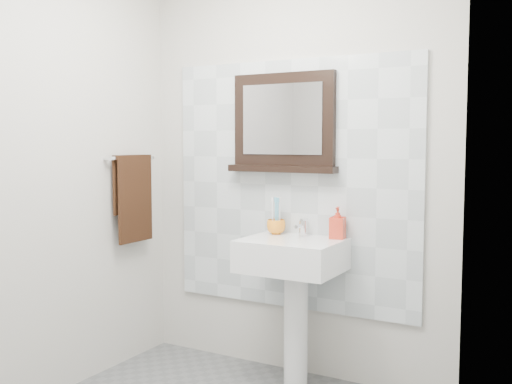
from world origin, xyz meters
TOP-DOWN VIEW (x-y plane):
  - back_wall at (0.00, 1.10)m, footprint 2.00×0.01m
  - left_wall at (-1.00, 0.00)m, footprint 0.01×2.20m
  - right_wall at (1.00, 0.00)m, footprint 0.01×2.20m
  - splashback at (0.00, 1.09)m, footprint 1.60×0.02m
  - pedestal_sink at (0.11, 0.87)m, footprint 0.55×0.44m
  - toothbrush_cup at (-0.06, 0.99)m, footprint 0.14×0.14m
  - toothbrushes at (-0.05, 0.99)m, footprint 0.05×0.04m
  - soap_dispenser at (0.33, 1.01)m, footprint 0.09×0.09m
  - framed_mirror at (-0.04, 1.06)m, footprint 0.70×0.11m
  - towel_bar at (-0.95, 0.74)m, footprint 0.07×0.40m
  - hand_towel at (-0.94, 0.74)m, footprint 0.06×0.30m

SIDE VIEW (x-z plane):
  - pedestal_sink at x=0.11m, z-range 0.20..1.16m
  - toothbrush_cup at x=-0.06m, z-range 0.86..0.95m
  - soap_dispenser at x=0.33m, z-range 0.86..1.04m
  - toothbrushes at x=-0.05m, z-range 0.88..1.09m
  - hand_towel at x=-0.94m, z-range 0.82..1.37m
  - splashback at x=0.00m, z-range 0.40..1.90m
  - back_wall at x=0.00m, z-range 0.00..2.50m
  - left_wall at x=-1.00m, z-range 0.00..2.50m
  - right_wall at x=1.00m, z-range 0.00..2.50m
  - towel_bar at x=-0.95m, z-range 1.30..1.32m
  - framed_mirror at x=-0.04m, z-range 1.22..1.81m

